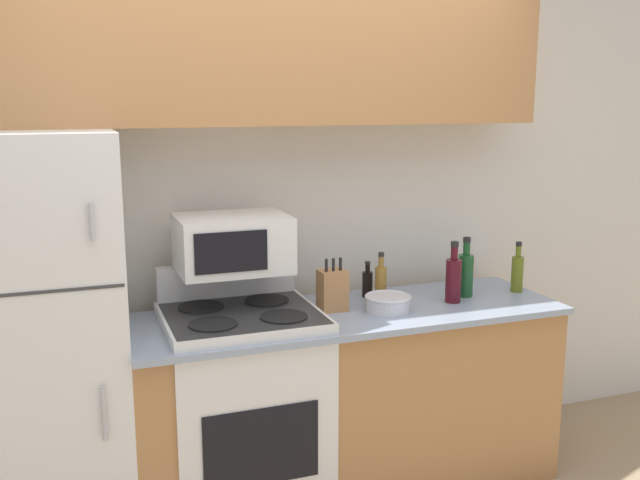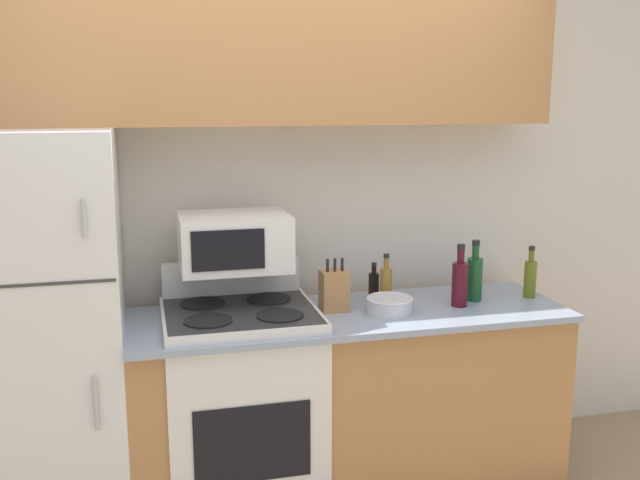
{
  "view_description": "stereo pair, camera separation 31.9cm",
  "coord_description": "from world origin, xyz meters",
  "px_view_note": "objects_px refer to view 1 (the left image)",
  "views": [
    {
      "loc": [
        -0.91,
        -2.66,
        1.88
      ],
      "look_at": [
        0.16,
        0.27,
        1.25
      ],
      "focal_mm": 40.0,
      "sensor_mm": 36.0,
      "label": 1
    },
    {
      "loc": [
        -0.61,
        -2.76,
        1.88
      ],
      "look_at": [
        0.16,
        0.27,
        1.25
      ],
      "focal_mm": 40.0,
      "sensor_mm": 36.0,
      "label": 2
    }
  ],
  "objects_px": {
    "stove": "(243,409)",
    "knife_block": "(332,290)",
    "refrigerator": "(46,345)",
    "microwave": "(233,243)",
    "bottle_vinegar": "(381,282)",
    "bottle_wine_green": "(466,273)",
    "bowl": "(388,303)",
    "bottle_wine_red": "(453,278)",
    "bottle_olive_oil": "(517,272)",
    "bottle_soy_sauce": "(367,283)"
  },
  "relations": [
    {
      "from": "stove",
      "to": "knife_block",
      "type": "xyz_separation_m",
      "value": [
        0.45,
        0.04,
        0.51
      ]
    },
    {
      "from": "refrigerator",
      "to": "microwave",
      "type": "distance_m",
      "value": 0.89
    },
    {
      "from": "microwave",
      "to": "bottle_vinegar",
      "type": "xyz_separation_m",
      "value": [
        0.73,
        -0.01,
        -0.24
      ]
    },
    {
      "from": "microwave",
      "to": "bottle_vinegar",
      "type": "bearing_deg",
      "value": -0.7
    },
    {
      "from": "bottle_wine_green",
      "to": "refrigerator",
      "type": "bearing_deg",
      "value": 179.13
    },
    {
      "from": "stove",
      "to": "microwave",
      "type": "bearing_deg",
      "value": 92.72
    },
    {
      "from": "bowl",
      "to": "knife_block",
      "type": "bearing_deg",
      "value": 155.29
    },
    {
      "from": "bowl",
      "to": "bottle_wine_red",
      "type": "distance_m",
      "value": 0.37
    },
    {
      "from": "stove",
      "to": "bottle_wine_red",
      "type": "relative_size",
      "value": 3.7
    },
    {
      "from": "bowl",
      "to": "bottle_olive_oil",
      "type": "distance_m",
      "value": 0.77
    },
    {
      "from": "bottle_wine_red",
      "to": "refrigerator",
      "type": "bearing_deg",
      "value": 176.87
    },
    {
      "from": "stove",
      "to": "bottle_soy_sauce",
      "type": "height_order",
      "value": "stove"
    },
    {
      "from": "refrigerator",
      "to": "stove",
      "type": "distance_m",
      "value": 0.9
    },
    {
      "from": "bowl",
      "to": "bottle_wine_green",
      "type": "distance_m",
      "value": 0.49
    },
    {
      "from": "refrigerator",
      "to": "bottle_wine_green",
      "type": "bearing_deg",
      "value": -0.87
    },
    {
      "from": "knife_block",
      "to": "bottle_vinegar",
      "type": "relative_size",
      "value": 1.04
    },
    {
      "from": "knife_block",
      "to": "bottle_soy_sauce",
      "type": "relative_size",
      "value": 1.39
    },
    {
      "from": "knife_block",
      "to": "bowl",
      "type": "bearing_deg",
      "value": -24.71
    },
    {
      "from": "microwave",
      "to": "bottle_soy_sauce",
      "type": "xyz_separation_m",
      "value": [
        0.7,
        0.07,
        -0.27
      ]
    },
    {
      "from": "knife_block",
      "to": "refrigerator",
      "type": "bearing_deg",
      "value": 178.94
    },
    {
      "from": "refrigerator",
      "to": "bowl",
      "type": "xyz_separation_m",
      "value": [
        1.49,
        -0.13,
        0.07
      ]
    },
    {
      "from": "bottle_olive_oil",
      "to": "bottle_vinegar",
      "type": "height_order",
      "value": "bottle_olive_oil"
    },
    {
      "from": "bottle_wine_red",
      "to": "bottle_wine_green",
      "type": "relative_size",
      "value": 1.0
    },
    {
      "from": "stove",
      "to": "bottle_soy_sauce",
      "type": "relative_size",
      "value": 6.16
    },
    {
      "from": "bottle_wine_red",
      "to": "bottle_vinegar",
      "type": "bearing_deg",
      "value": 155.33
    },
    {
      "from": "microwave",
      "to": "bottle_soy_sauce",
      "type": "height_order",
      "value": "microwave"
    },
    {
      "from": "stove",
      "to": "microwave",
      "type": "xyz_separation_m",
      "value": [
        -0.01,
        0.11,
        0.75
      ]
    },
    {
      "from": "refrigerator",
      "to": "knife_block",
      "type": "height_order",
      "value": "refrigerator"
    },
    {
      "from": "refrigerator",
      "to": "bottle_soy_sauce",
      "type": "height_order",
      "value": "refrigerator"
    },
    {
      "from": "bottle_wine_red",
      "to": "bowl",
      "type": "bearing_deg",
      "value": -175.28
    },
    {
      "from": "knife_block",
      "to": "bottle_wine_red",
      "type": "bearing_deg",
      "value": -7.47
    },
    {
      "from": "refrigerator",
      "to": "knife_block",
      "type": "distance_m",
      "value": 1.27
    },
    {
      "from": "stove",
      "to": "bottle_olive_oil",
      "type": "bearing_deg",
      "value": 0.41
    },
    {
      "from": "bottle_wine_green",
      "to": "bottle_olive_oil",
      "type": "bearing_deg",
      "value": -3.6
    },
    {
      "from": "bottle_soy_sauce",
      "to": "bottle_vinegar",
      "type": "bearing_deg",
      "value": -67.81
    },
    {
      "from": "stove",
      "to": "bowl",
      "type": "height_order",
      "value": "stove"
    },
    {
      "from": "bottle_wine_red",
      "to": "microwave",
      "type": "bearing_deg",
      "value": 171.59
    },
    {
      "from": "microwave",
      "to": "bowl",
      "type": "bearing_deg",
      "value": -15.08
    },
    {
      "from": "stove",
      "to": "bottle_vinegar",
      "type": "xyz_separation_m",
      "value": [
        0.72,
        0.1,
        0.51
      ]
    },
    {
      "from": "stove",
      "to": "bottle_olive_oil",
      "type": "xyz_separation_m",
      "value": [
        1.45,
        0.01,
        0.52
      ]
    },
    {
      "from": "microwave",
      "to": "bowl",
      "type": "xyz_separation_m",
      "value": [
        0.69,
        -0.18,
        -0.3
      ]
    },
    {
      "from": "refrigerator",
      "to": "stove",
      "type": "bearing_deg",
      "value": -4.14
    },
    {
      "from": "knife_block",
      "to": "bottle_wine_red",
      "type": "height_order",
      "value": "bottle_wine_red"
    },
    {
      "from": "refrigerator",
      "to": "bottle_olive_oil",
      "type": "height_order",
      "value": "refrigerator"
    },
    {
      "from": "bottle_vinegar",
      "to": "microwave",
      "type": "bearing_deg",
      "value": 179.3
    },
    {
      "from": "refrigerator",
      "to": "stove",
      "type": "relative_size",
      "value": 1.58
    },
    {
      "from": "knife_block",
      "to": "bottle_wine_red",
      "type": "xyz_separation_m",
      "value": [
        0.6,
        -0.08,
        0.02
      ]
    },
    {
      "from": "bottle_olive_oil",
      "to": "bottle_soy_sauce",
      "type": "distance_m",
      "value": 0.78
    },
    {
      "from": "bowl",
      "to": "refrigerator",
      "type": "bearing_deg",
      "value": 174.97
    },
    {
      "from": "refrigerator",
      "to": "bottle_wine_red",
      "type": "relative_size",
      "value": 5.85
    }
  ]
}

